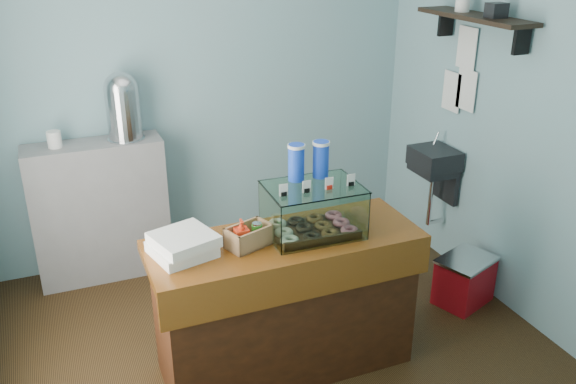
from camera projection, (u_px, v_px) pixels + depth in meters
name	position (u px, v px, depth m)	size (l,w,h in m)	color
ground	(271.00, 341.00, 4.09)	(3.50, 3.50, 0.00)	black
room_shell	(272.00, 91.00, 3.43)	(3.54, 3.04, 2.82)	#7DAEB6
counter	(285.00, 303.00, 3.69)	(1.60, 0.60, 0.90)	#431E0C
back_shelf	(101.00, 211.00, 4.68)	(1.00, 0.32, 1.10)	gray
display_case	(312.00, 204.00, 3.55)	(0.55, 0.41, 0.52)	black
condiment_crate	(248.00, 236.00, 3.41)	(0.29, 0.23, 0.18)	#AC7E56
pastry_boxes	(183.00, 244.00, 3.32)	(0.39, 0.38, 0.12)	white
coffee_urn	(123.00, 104.00, 4.44)	(0.28, 0.28, 0.51)	silver
red_cooler	(464.00, 280.00, 4.46)	(0.49, 0.43, 0.36)	#AE0D17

